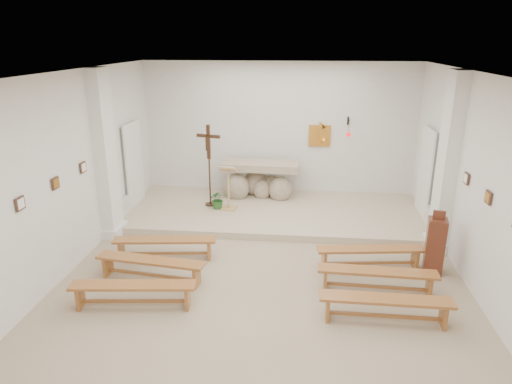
# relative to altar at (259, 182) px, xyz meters

# --- Properties ---
(ground) EXTENTS (7.00, 10.00, 0.00)m
(ground) POSITION_rel_altar_xyz_m (0.44, -4.40, -0.53)
(ground) COLOR tan
(ground) RESTS_ON ground
(wall_left) EXTENTS (0.02, 10.00, 3.50)m
(wall_left) POSITION_rel_altar_xyz_m (-3.05, -4.40, 1.22)
(wall_left) COLOR silver
(wall_left) RESTS_ON ground
(wall_right) EXTENTS (0.02, 10.00, 3.50)m
(wall_right) POSITION_rel_altar_xyz_m (3.93, -4.40, 1.22)
(wall_right) COLOR silver
(wall_right) RESTS_ON ground
(wall_back) EXTENTS (7.00, 0.02, 3.50)m
(wall_back) POSITION_rel_altar_xyz_m (0.44, 0.59, 1.22)
(wall_back) COLOR silver
(wall_back) RESTS_ON ground
(ceiling) EXTENTS (7.00, 10.00, 0.02)m
(ceiling) POSITION_rel_altar_xyz_m (0.44, -4.40, 2.96)
(ceiling) COLOR silver
(ceiling) RESTS_ON wall_back
(sanctuary_platform) EXTENTS (6.98, 3.00, 0.15)m
(sanctuary_platform) POSITION_rel_altar_xyz_m (0.44, -0.90, -0.46)
(sanctuary_platform) COLOR tan
(sanctuary_platform) RESTS_ON ground
(pilaster_left) EXTENTS (0.26, 0.55, 3.50)m
(pilaster_left) POSITION_rel_altar_xyz_m (-2.93, -2.40, 1.22)
(pilaster_left) COLOR white
(pilaster_left) RESTS_ON ground
(pilaster_right) EXTENTS (0.26, 0.55, 3.50)m
(pilaster_right) POSITION_rel_altar_xyz_m (3.81, -2.40, 1.22)
(pilaster_right) COLOR white
(pilaster_right) RESTS_ON ground
(gold_wall_relief) EXTENTS (0.55, 0.04, 0.55)m
(gold_wall_relief) POSITION_rel_altar_xyz_m (1.49, 0.56, 1.12)
(gold_wall_relief) COLOR gold
(gold_wall_relief) RESTS_ON wall_back
(sanctuary_lamp) EXTENTS (0.11, 0.36, 0.44)m
(sanctuary_lamp) POSITION_rel_altar_xyz_m (2.19, 0.31, 1.28)
(sanctuary_lamp) COLOR black
(sanctuary_lamp) RESTS_ON wall_back
(station_frame_left_front) EXTENTS (0.03, 0.20, 0.20)m
(station_frame_left_front) POSITION_rel_altar_xyz_m (-3.03, -5.20, 1.19)
(station_frame_left_front) COLOR #432A1D
(station_frame_left_front) RESTS_ON wall_left
(station_frame_left_mid) EXTENTS (0.03, 0.20, 0.20)m
(station_frame_left_mid) POSITION_rel_altar_xyz_m (-3.03, -4.20, 1.19)
(station_frame_left_mid) COLOR #432A1D
(station_frame_left_mid) RESTS_ON wall_left
(station_frame_left_rear) EXTENTS (0.03, 0.20, 0.20)m
(station_frame_left_rear) POSITION_rel_altar_xyz_m (-3.03, -3.20, 1.19)
(station_frame_left_rear) COLOR #432A1D
(station_frame_left_rear) RESTS_ON wall_left
(station_frame_right_mid) EXTENTS (0.03, 0.20, 0.20)m
(station_frame_right_mid) POSITION_rel_altar_xyz_m (3.91, -4.20, 1.19)
(station_frame_right_mid) COLOR #432A1D
(station_frame_right_mid) RESTS_ON wall_right
(station_frame_right_rear) EXTENTS (0.03, 0.20, 0.20)m
(station_frame_right_rear) POSITION_rel_altar_xyz_m (3.91, -3.20, 1.19)
(station_frame_right_rear) COLOR #432A1D
(station_frame_right_rear) RESTS_ON wall_right
(radiator_left) EXTENTS (0.10, 0.85, 0.52)m
(radiator_left) POSITION_rel_altar_xyz_m (-2.99, -1.70, -0.26)
(radiator_left) COLOR silver
(radiator_left) RESTS_ON ground
(radiator_right) EXTENTS (0.10, 0.85, 0.52)m
(radiator_right) POSITION_rel_altar_xyz_m (3.87, -1.70, -0.26)
(radiator_right) COLOR silver
(radiator_right) RESTS_ON ground
(altar) EXTENTS (1.96, 0.89, 1.00)m
(altar) POSITION_rel_altar_xyz_m (0.00, 0.00, 0.00)
(altar) COLOR #B9AA8D
(altar) RESTS_ON sanctuary_platform
(lectern) EXTENTS (0.43, 0.37, 1.10)m
(lectern) POSITION_rel_altar_xyz_m (-0.64, -1.02, 0.16)
(lectern) COLOR tan
(lectern) RESTS_ON sanctuary_platform
(crucifix_stand) EXTENTS (0.59, 0.26, 1.98)m
(crucifix_stand) POSITION_rel_altar_xyz_m (-1.13, -0.77, 0.76)
(crucifix_stand) COLOR #382011
(crucifix_stand) RESTS_ON sanctuary_platform
(potted_plant) EXTENTS (0.50, 0.46, 0.46)m
(potted_plant) POSITION_rel_altar_xyz_m (-0.90, -0.98, -0.15)
(potted_plant) COLOR #2A5E25
(potted_plant) RESTS_ON sanctuary_platform
(donation_pedestal) EXTENTS (0.38, 0.38, 1.19)m
(donation_pedestal) POSITION_rel_altar_xyz_m (3.47, -3.43, -0.01)
(donation_pedestal) COLOR #562C18
(donation_pedestal) RESTS_ON ground
(bench_left_front) EXTENTS (1.96, 0.53, 0.41)m
(bench_left_front) POSITION_rel_altar_xyz_m (-1.48, -3.40, -0.23)
(bench_left_front) COLOR #A1672E
(bench_left_front) RESTS_ON ground
(bench_right_front) EXTENTS (1.97, 0.56, 0.41)m
(bench_right_front) POSITION_rel_altar_xyz_m (2.36, -3.40, -0.23)
(bench_right_front) COLOR #A1672E
(bench_right_front) RESTS_ON ground
(bench_left_second) EXTENTS (1.97, 0.56, 0.41)m
(bench_left_second) POSITION_rel_altar_xyz_m (-1.48, -4.24, -0.23)
(bench_left_second) COLOR #A1672E
(bench_left_second) RESTS_ON ground
(bench_right_second) EXTENTS (1.95, 0.37, 0.41)m
(bench_right_second) POSITION_rel_altar_xyz_m (2.36, -4.24, -0.23)
(bench_right_second) COLOR #A1672E
(bench_right_second) RESTS_ON ground
(bench_left_third) EXTENTS (1.96, 0.51, 0.41)m
(bench_left_third) POSITION_rel_altar_xyz_m (-1.48, -5.09, -0.23)
(bench_left_third) COLOR #A1672E
(bench_left_third) RESTS_ON ground
(bench_right_third) EXTENTS (1.94, 0.33, 0.41)m
(bench_right_third) POSITION_rel_altar_xyz_m (2.36, -5.09, -0.23)
(bench_right_third) COLOR #A1672E
(bench_right_third) RESTS_ON ground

